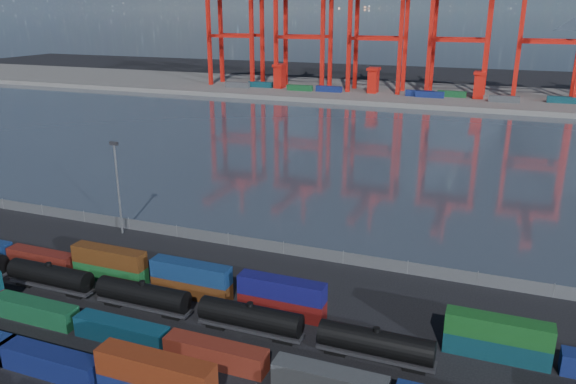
% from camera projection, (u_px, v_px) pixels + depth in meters
% --- Properties ---
extents(ground, '(700.00, 700.00, 0.00)m').
position_uv_depth(ground, '(197.00, 346.00, 66.30)').
color(ground, black).
rests_on(ground, ground).
extents(harbor_water, '(700.00, 700.00, 0.00)m').
position_uv_depth(harbor_water, '(383.00, 149.00, 159.35)').
color(harbor_water, '#2E3743').
rests_on(harbor_water, ground).
extents(far_quay, '(700.00, 70.00, 2.00)m').
position_uv_depth(far_quay, '(432.00, 95.00, 252.09)').
color(far_quay, '#514F4C').
rests_on(far_quay, ground).
extents(container_row_mid, '(128.41, 2.47, 5.26)m').
position_uv_depth(container_row_mid, '(155.00, 335.00, 65.06)').
color(container_row_mid, '#121050').
rests_on(container_row_mid, ground).
extents(container_row_north, '(140.52, 2.37, 5.04)m').
position_uv_depth(container_row_north, '(265.00, 298.00, 73.35)').
color(container_row_north, navy).
rests_on(container_row_north, ground).
extents(tanker_string, '(91.05, 2.91, 4.17)m').
position_uv_depth(tanker_string, '(95.00, 286.00, 76.29)').
color(tanker_string, black).
rests_on(tanker_string, ground).
extents(waterfront_fence, '(160.12, 0.12, 2.20)m').
position_uv_depth(waterfront_fence, '(284.00, 248.00, 90.80)').
color(waterfront_fence, '#595B5E').
rests_on(waterfront_fence, ground).
extents(yard_light_mast, '(1.60, 0.40, 16.60)m').
position_uv_depth(yard_light_mast, '(118.00, 183.00, 96.73)').
color(yard_light_mast, slate).
rests_on(yard_light_mast, ground).
extents(gantry_cranes, '(200.74, 49.42, 66.92)m').
position_uv_depth(gantry_cranes, '(420.00, 1.00, 236.20)').
color(gantry_cranes, red).
rests_on(gantry_cranes, ground).
extents(quay_containers, '(172.58, 10.99, 2.60)m').
position_uv_depth(quay_containers, '(402.00, 93.00, 242.26)').
color(quay_containers, navy).
rests_on(quay_containers, far_quay).
extents(straddle_carriers, '(140.00, 7.00, 11.10)m').
position_uv_depth(straddle_carriers, '(425.00, 82.00, 241.97)').
color(straddle_carriers, red).
rests_on(straddle_carriers, far_quay).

